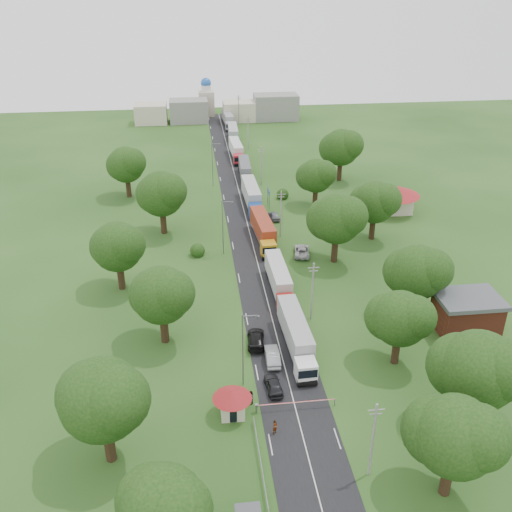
{
  "coord_description": "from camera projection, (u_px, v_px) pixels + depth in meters",
  "views": [
    {
      "loc": [
        -10.36,
        -73.8,
        45.02
      ],
      "look_at": [
        -0.65,
        7.67,
        3.0
      ],
      "focal_mm": 40.0,
      "sensor_mm": 36.0,
      "label": 1
    }
  ],
  "objects": [
    {
      "name": "distant_town",
      "position": [
        222.0,
        110.0,
        182.54
      ],
      "size": [
        52.0,
        8.0,
        8.0
      ],
      "color": "gray",
      "rests_on": "ground"
    },
    {
      "name": "truck_1",
      "position": [
        279.0,
        280.0,
        87.07
      ],
      "size": [
        2.66,
        14.35,
        3.98
      ],
      "color": "#A21A12",
      "rests_on": "ground"
    },
    {
      "name": "church",
      "position": [
        206.0,
        99.0,
        188.25
      ],
      "size": [
        5.0,
        5.0,
        12.3
      ],
      "color": "beige",
      "rests_on": "ground"
    },
    {
      "name": "truck_6",
      "position": [
        233.0,
        134.0,
        162.13
      ],
      "size": [
        2.86,
        14.47,
        4.0
      ],
      "color": "#296D44",
      "rests_on": "ground"
    },
    {
      "name": "tree_12",
      "position": [
        161.0,
        193.0,
        103.82
      ],
      "size": [
        9.6,
        9.6,
        12.05
      ],
      "color": "#382616",
      "rests_on": "ground"
    },
    {
      "name": "info_sign",
      "position": [
        269.0,
        194.0,
        116.95
      ],
      "size": [
        0.12,
        3.1,
        4.1
      ],
      "color": "slate",
      "rests_on": "ground"
    },
    {
      "name": "tree_2",
      "position": [
        400.0,
        318.0,
        69.52
      ],
      "size": [
        8.0,
        8.0,
        10.1
      ],
      "color": "#382616",
      "rests_on": "ground"
    },
    {
      "name": "tree_0",
      "position": [
        455.0,
        435.0,
        51.36
      ],
      "size": [
        8.8,
        8.8,
        11.07
      ],
      "color": "#382616",
      "rests_on": "ground"
    },
    {
      "name": "car_lane_rear",
      "position": [
        256.0,
        339.0,
        75.56
      ],
      "size": [
        2.8,
        5.61,
        1.57
      ],
      "primitive_type": "imported",
      "rotation": [
        0.0,
        0.0,
        3.03
      ],
      "color": "black",
      "rests_on": "ground"
    },
    {
      "name": "tree_3",
      "position": [
        417.0,
        272.0,
        78.71
      ],
      "size": [
        8.8,
        8.8,
        11.07
      ],
      "color": "#382616",
      "rests_on": "ground"
    },
    {
      "name": "boom_barrier",
      "position": [
        284.0,
        404.0,
        64.19
      ],
      "size": [
        9.22,
        0.35,
        1.18
      ],
      "color": "slate",
      "rests_on": "ground"
    },
    {
      "name": "truck_0",
      "position": [
        296.0,
        335.0,
        73.84
      ],
      "size": [
        2.95,
        14.98,
        4.14
      ],
      "color": "white",
      "rests_on": "ground"
    },
    {
      "name": "pole_4",
      "position": [
        248.0,
        133.0,
        153.33
      ],
      "size": [
        1.6,
        0.24,
        9.0
      ],
      "color": "gray",
      "rests_on": "ground"
    },
    {
      "name": "truck_3",
      "position": [
        252.0,
        195.0,
        118.29
      ],
      "size": [
        2.93,
        15.64,
        4.33
      ],
      "color": "navy",
      "rests_on": "ground"
    },
    {
      "name": "car_verge_far",
      "position": [
        274.0,
        216.0,
        112.72
      ],
      "size": [
        2.02,
        4.46,
        1.49
      ],
      "primitive_type": "imported",
      "rotation": [
        0.0,
        0.0,
        3.2
      ],
      "color": "slate",
      "rests_on": "ground"
    },
    {
      "name": "tree_9",
      "position": [
        102.0,
        398.0,
        54.78
      ],
      "size": [
        9.6,
        9.6,
        12.05
      ],
      "color": "#382616",
      "rests_on": "ground"
    },
    {
      "name": "house_cream",
      "position": [
        394.0,
        195.0,
        114.85
      ],
      "size": [
        10.08,
        10.08,
        5.8
      ],
      "color": "beige",
      "rests_on": "ground"
    },
    {
      "name": "tree_13",
      "position": [
        126.0,
        164.0,
        120.92
      ],
      "size": [
        8.8,
        8.8,
        11.07
      ],
      "color": "#382616",
      "rests_on": "ground"
    },
    {
      "name": "tree_5",
      "position": [
        375.0,
        202.0,
        101.9
      ],
      "size": [
        8.8,
        8.8,
        11.07
      ],
      "color": "#382616",
      "rests_on": "ground"
    },
    {
      "name": "pedestrian_booth",
      "position": [
        251.0,
        398.0,
        65.14
      ],
      "size": [
        0.74,
        0.91,
        1.75
      ],
      "primitive_type": "imported",
      "rotation": [
        0.0,
        0.0,
        -1.47
      ],
      "color": "gray",
      "rests_on": "ground"
    },
    {
      "name": "guard_rail",
      "position": [
        263.0,
        484.0,
        55.37
      ],
      "size": [
        0.1,
        17.0,
        1.7
      ],
      "primitive_type": null,
      "color": "slate",
      "rests_on": "ground"
    },
    {
      "name": "tree_7",
      "position": [
        341.0,
        147.0,
        130.12
      ],
      "size": [
        9.6,
        9.6,
        12.05
      ],
      "color": "#382616",
      "rests_on": "ground"
    },
    {
      "name": "tree_8",
      "position": [
        163.0,
        506.0,
        45.36
      ],
      "size": [
        8.0,
        8.0,
        10.1
      ],
      "color": "#382616",
      "rests_on": "ground"
    },
    {
      "name": "car_verge_near",
      "position": [
        302.0,
        251.0,
        98.85
      ],
      "size": [
        3.5,
        5.95,
        1.55
      ],
      "primitive_type": "imported",
      "rotation": [
        0.0,
        0.0,
        2.97
      ],
      "color": "#BBBBBB",
      "rests_on": "ground"
    },
    {
      "name": "truck_2",
      "position": [
        263.0,
        230.0,
        102.94
      ],
      "size": [
        3.38,
        15.22,
        4.2
      ],
      "color": "#C38B16",
      "rests_on": "ground"
    },
    {
      "name": "lamp_1",
      "position": [
        224.0,
        225.0,
        97.0
      ],
      "size": [
        2.03,
        0.22,
        10.0
      ],
      "color": "slate",
      "rests_on": "ground"
    },
    {
      "name": "tree_10",
      "position": [
        161.0,
        294.0,
        73.26
      ],
      "size": [
        8.8,
        8.8,
        11.07
      ],
      "color": "#382616",
      "rests_on": "ground"
    },
    {
      "name": "truck_5",
      "position": [
        236.0,
        150.0,
        147.89
      ],
      "size": [
        2.96,
        14.42,
        3.99
      ],
      "color": "red",
      "rests_on": "ground"
    },
    {
      "name": "lamp_0",
      "position": [
        244.0,
        346.0,
        66.07
      ],
      "size": [
        2.03,
        0.22,
        10.0
      ],
      "color": "slate",
      "rests_on": "ground"
    },
    {
      "name": "ground",
      "position": [
        266.0,
        296.0,
        86.83
      ],
      "size": [
        260.0,
        260.0,
        0.0
      ],
      "primitive_type": "plane",
      "color": "#204115",
      "rests_on": "ground"
    },
    {
      "name": "pole_0",
      "position": [
        373.0,
        439.0,
        54.35
      ],
      "size": [
        1.6,
        0.24,
        9.0
      ],
      "color": "gray",
      "rests_on": "ground"
    },
    {
      "name": "car_lane_mid",
      "position": [
        272.0,
        356.0,
        72.2
      ],
      "size": [
        1.83,
        4.93,
        1.61
      ],
      "primitive_type": "imported",
      "rotation": [
        0.0,
        0.0,
        3.12
      ],
      "color": "#97999E",
      "rests_on": "ground"
    },
    {
      "name": "tree_1",
      "position": [
        478.0,
        369.0,
        58.79
      ],
      "size": [
        9.6,
        9.6,
        12.05
      ],
      "color": "#382616",
      "rests_on": "ground"
    },
    {
      "name": "truck_4",
      "position": [
        245.0,
        170.0,
        133.68
      ],
      "size": [
        2.8,
        13.83,
        3.82
      ],
      "color": "silver",
      "rests_on": "ground"
    },
    {
      "name": "pole_5",
      "position": [
        239.0,
        109.0,
        178.08
      ],
      "size": [
        1.6,
        0.24,
        9.0
      ],
      "color": "gray",
      "rests_on": "ground"
    },
    {
      "name": "pole_2",
      "position": [
        281.0,
        213.0,
        103.84
      ],
      "size": [
        1.6,
        0.24,
        9.0
      ],
      "color": "gray",
      "rests_on": "ground"
    },
    {
      "name": "pedestrian_near",
      "position": [
        275.0,
        427.0,
        60.99
      ],
      "size": [
        0.74,
        0.74,
        1.74
      ],
      "primitive_type": "imported",
      "rotation": [
        0.0,
        0.0,
        0.78
      ],
      "color": "gray",
      "rests_on": "ground"
    },
    {
      "name": "pole_3",
      "position": [
        261.0,
        165.0,
        128.59
      ],
      "size": [
        1.6,
        0.24,
        9.0
      ],
      "color": "gray",
      "rests_on": "ground"
    },
    {
      "name": "tree_6",
      "position": [
        316.0,
        176.0,
        116.47
      ],
      "size": [
        8.0,
        8.0,
        10.1
      ],
      "color": "#382616",
      "rests_on": "ground"
    },
    {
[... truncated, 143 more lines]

